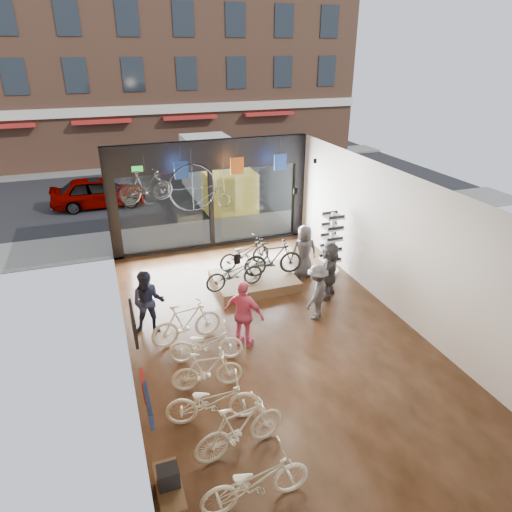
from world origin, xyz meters
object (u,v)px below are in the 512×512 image
display_bike_left (234,273)px  display_bike_mid (273,258)px  floor_bike_2 (213,401)px  floor_bike_3 (207,370)px  floor_bike_1 (240,428)px  display_bike_right (245,253)px  floor_bike_0 (256,481)px  customer_2 (244,314)px  customer_1 (148,303)px  customer_3 (317,292)px  floor_bike_5 (187,322)px  street_car (98,192)px  display_platform (254,281)px  customer_5 (329,270)px  penny_farthing (203,189)px  hung_bike (146,186)px  floor_bike_4 (206,344)px  sunglasses_rack (331,244)px  box_truck (218,174)px  customer_4 (304,252)px

display_bike_left → display_bike_mid: (1.33, 0.39, 0.09)m
floor_bike_2 → floor_bike_3: floor_bike_2 is taller
floor_bike_1 → display_bike_right: display_bike_right is taller
floor_bike_0 → customer_2: customer_2 is taller
customer_1 → customer_3: customer_1 is taller
floor_bike_5 → display_bike_mid: display_bike_mid is taller
street_car → display_platform: street_car is taller
customer_5 → display_bike_mid: bearing=-91.3°
floor_bike_1 → customer_5: (4.07, 4.47, 0.31)m
display_platform → penny_farthing: size_ratio=1.24×
display_bike_left → display_bike_right: 1.39m
floor_bike_1 → hung_bike: 7.81m
floor_bike_0 → floor_bike_4: 3.80m
customer_3 → sunglasses_rack: 2.75m
street_car → box_truck: size_ratio=0.61×
floor_bike_5 → display_platform: floor_bike_5 is taller
floor_bike_0 → display_platform: floor_bike_0 is taller
floor_bike_0 → customer_5: bearing=-37.7°
customer_1 → customer_2: size_ratio=0.99×
customer_3 → customer_2: bearing=-27.2°
customer_1 → customer_4: size_ratio=1.00×
sunglasses_rack → box_truck: bearing=114.9°
street_car → hung_bike: bearing=-170.0°
floor_bike_2 → floor_bike_4: floor_bike_2 is taller
floor_bike_1 → hung_bike: size_ratio=1.11×
floor_bike_0 → floor_bike_4: bearing=-2.9°
floor_bike_3 → floor_bike_5: 1.82m
floor_bike_1 → customer_4: size_ratio=1.04×
floor_bike_4 → customer_3: 3.30m
display_bike_left → floor_bike_5: bearing=128.2°
floor_bike_0 → customer_5: 6.93m
box_truck → floor_bike_4: 12.01m
street_car → display_platform: (4.12, -9.41, -0.54)m
floor_bike_1 → display_bike_right: size_ratio=0.99×
street_car → floor_bike_0: street_car is taller
box_truck → display_platform: 8.58m
floor_bike_3 → customer_4: bearing=-38.0°
display_bike_mid → sunglasses_rack: sunglasses_rack is taller
display_platform → customer_1: size_ratio=1.41×
floor_bike_4 → display_bike_left: 3.01m
floor_bike_1 → floor_bike_2: floor_bike_1 is taller
floor_bike_2 → customer_1: customer_1 is taller
floor_bike_4 → floor_bike_3: bearing=178.1°
floor_bike_4 → customer_3: size_ratio=1.10×
floor_bike_2 → customer_4: customer_4 is taller
customer_4 → hung_bike: size_ratio=1.07×
floor_bike_4 → display_platform: bearing=-25.4°
box_truck → floor_bike_0: box_truck is taller
floor_bike_4 → hung_bike: hung_bike is taller
floor_bike_2 → display_bike_mid: size_ratio=0.99×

